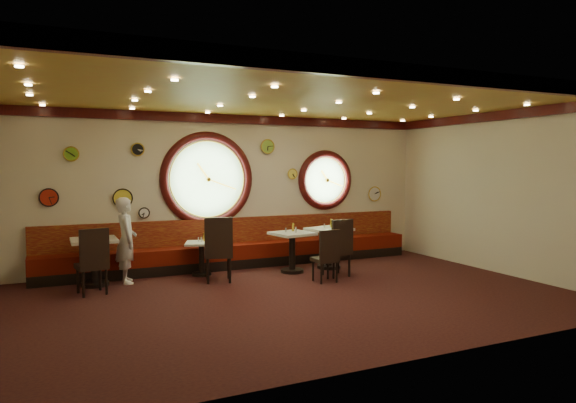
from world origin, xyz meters
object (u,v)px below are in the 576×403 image
at_px(table_c, 292,247).
at_px(condiment_a_bottle, 102,233).
at_px(condiment_b_salt, 199,239).
at_px(condiment_a_pepper, 95,236).
at_px(condiment_c_salt, 286,230).
at_px(waiter, 126,240).
at_px(table_b, 202,254).
at_px(table_a, 94,256).
at_px(condiment_d_bottle, 331,223).
at_px(chair_d, 339,244).
at_px(chair_a, 93,257).
at_px(condiment_d_pepper, 333,226).
at_px(chair_c, 327,252).
at_px(condiment_c_bottle, 293,227).
at_px(chair_b, 218,245).
at_px(table_d, 329,243).
at_px(condiment_b_pepper, 201,239).
at_px(condiment_d_salt, 324,226).
at_px(condiment_b_bottle, 204,237).
at_px(condiment_c_pepper, 296,230).
at_px(condiment_a_salt, 91,236).

relative_size(table_c, condiment_a_bottle, 5.90).
distance_m(condiment_b_salt, condiment_a_pepper, 1.91).
relative_size(condiment_c_salt, waiter, 0.06).
bearing_deg(table_b, waiter, -177.99).
distance_m(table_a, condiment_d_bottle, 4.67).
xyz_separation_m(chair_d, condiment_a_pepper, (-4.29, 1.20, 0.25)).
distance_m(table_b, condiment_a_bottle, 1.89).
bearing_deg(chair_a, condiment_d_pepper, -7.45).
bearing_deg(condiment_b_salt, table_a, -176.24).
distance_m(chair_c, condiment_c_bottle, 1.28).
height_order(table_b, condiment_a_bottle, condiment_a_bottle).
bearing_deg(chair_b, waiter, 170.77).
xyz_separation_m(table_d, condiment_b_pepper, (-2.59, 0.44, 0.17)).
bearing_deg(condiment_b_pepper, condiment_d_salt, -8.45).
height_order(chair_c, condiment_a_bottle, condiment_a_bottle).
height_order(table_b, condiment_b_pepper, condiment_b_pepper).
distance_m(condiment_b_salt, condiment_b_bottle, 0.12).
bearing_deg(table_d, condiment_a_bottle, 173.60).
height_order(condiment_b_salt, condiment_c_bottle, condiment_c_bottle).
bearing_deg(chair_c, table_a, 157.78).
xyz_separation_m(condiment_a_pepper, condiment_c_pepper, (3.70, -0.51, -0.03)).
relative_size(condiment_b_salt, condiment_c_pepper, 0.76).
xyz_separation_m(table_a, condiment_d_salt, (4.47, -0.32, 0.35)).
relative_size(table_a, condiment_c_bottle, 5.04).
bearing_deg(chair_b, condiment_c_bottle, 27.99).
height_order(table_d, waiter, waiter).
distance_m(table_b, condiment_b_salt, 0.30).
distance_m(condiment_d_salt, condiment_b_bottle, 2.48).
xyz_separation_m(condiment_d_pepper, waiter, (-4.06, 0.45, -0.11)).
relative_size(chair_d, condiment_a_pepper, 7.62).
bearing_deg(chair_b, table_c, 23.84).
relative_size(table_a, condiment_c_pepper, 7.35).
bearing_deg(chair_a, table_b, 9.69).
xyz_separation_m(chair_a, condiment_a_salt, (0.02, 0.69, 0.25)).
bearing_deg(condiment_a_salt, condiment_c_bottle, -4.26).
bearing_deg(condiment_a_pepper, table_d, -4.89).
bearing_deg(chair_b, condiment_c_pepper, 20.92).
xyz_separation_m(chair_a, condiment_b_bottle, (2.11, 0.84, 0.10)).
distance_m(condiment_c_salt, condiment_a_pepper, 3.56).
relative_size(table_a, chair_b, 1.13).
bearing_deg(chair_b, condiment_d_pepper, 20.10).
relative_size(table_d, condiment_d_pepper, 10.59).
bearing_deg(condiment_d_bottle, chair_d, -110.34).
height_order(chair_a, condiment_b_bottle, chair_a).
bearing_deg(table_a, condiment_a_salt, -168.57).
xyz_separation_m(chair_a, condiment_b_pepper, (2.03, 0.75, 0.07)).
height_order(condiment_a_salt, condiment_d_bottle, condiment_d_bottle).
relative_size(table_d, condiment_c_salt, 10.33).
distance_m(chair_c, chair_d, 0.57).
bearing_deg(condiment_d_pepper, condiment_a_bottle, 172.81).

